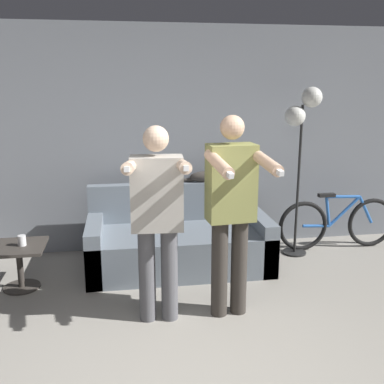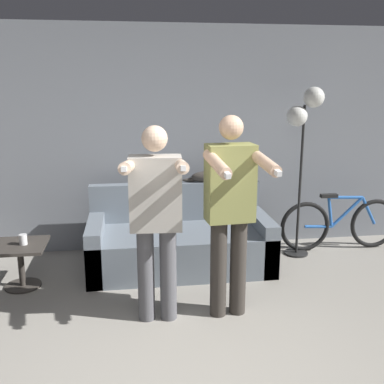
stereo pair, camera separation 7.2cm
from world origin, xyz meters
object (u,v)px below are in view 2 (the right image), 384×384
object	(u,v)px
floor_lamp	(305,121)
side_table	(20,256)
couch	(179,242)
cat	(207,176)
person_right	(230,206)
cup	(23,239)
bicycle	(340,224)
person_left	(156,213)

from	to	relation	value
floor_lamp	side_table	world-z (taller)	floor_lamp
couch	cat	bearing A→B (deg)	44.47
person_right	cat	bearing A→B (deg)	83.11
cup	bicycle	bearing A→B (deg)	8.74
person_right	cat	world-z (taller)	person_right
person_right	side_table	bearing A→B (deg)	152.14
cat	person_right	bearing A→B (deg)	-92.48
person_right	bicycle	bearing A→B (deg)	34.76
person_left	person_right	world-z (taller)	person_right
side_table	bicycle	size ratio (longest dim) A/B	0.34
side_table	cup	distance (m)	0.17
side_table	bicycle	bearing A→B (deg)	8.56
person_right	side_table	xyz separation A→B (m)	(-1.89, 0.82, -0.66)
cat	floor_lamp	distance (m)	1.24
cup	bicycle	size ratio (longest dim) A/B	0.07
floor_lamp	couch	bearing A→B (deg)	-173.76
couch	floor_lamp	distance (m)	1.91
cup	cat	bearing A→B (deg)	19.01
couch	cat	distance (m)	0.82
person_left	floor_lamp	bearing A→B (deg)	40.79
side_table	person_right	bearing A→B (deg)	-23.45
cat	side_table	bearing A→B (deg)	-161.50
cat	side_table	xyz separation A→B (m)	(-1.95, -0.65, -0.60)
couch	cup	world-z (taller)	couch
couch	floor_lamp	size ratio (longest dim) A/B	1.01
person_right	bicycle	world-z (taller)	person_right
person_right	bicycle	distance (m)	2.24
person_right	bicycle	xyz separation A→B (m)	(1.66, 1.35, -0.66)
person_left	bicycle	xyz separation A→B (m)	(2.27, 1.35, -0.63)
couch	cat	size ratio (longest dim) A/B	4.20
person_right	floor_lamp	xyz separation A→B (m)	(1.11, 1.27, 0.58)
couch	floor_lamp	bearing A→B (deg)	6.24
couch	person_left	bearing A→B (deg)	-105.60
cat	floor_lamp	xyz separation A→B (m)	(1.04, -0.20, 0.63)
person_right	cat	size ratio (longest dim) A/B	3.74
cup	side_table	bearing A→B (deg)	172.86
person_right	cup	size ratio (longest dim) A/B	16.98
person_left	floor_lamp	xyz separation A→B (m)	(1.72, 1.27, 0.61)
couch	person_right	xyz separation A→B (m)	(0.30, -1.12, 0.71)
person_right	floor_lamp	bearing A→B (deg)	44.50
cat	bicycle	distance (m)	1.71
person_right	side_table	size ratio (longest dim) A/B	3.42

